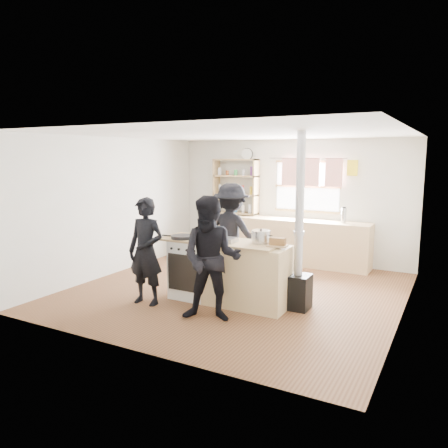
{
  "coord_description": "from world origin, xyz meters",
  "views": [
    {
      "loc": [
        3.07,
        -6.09,
        2.17
      ],
      "look_at": [
        -0.17,
        -0.1,
        1.1
      ],
      "focal_mm": 35.0,
      "sensor_mm": 36.0,
      "label": 1
    }
  ],
  "objects_px": {
    "roast_tray": "(225,239)",
    "person_far": "(231,233)",
    "skillet_greens": "(182,237)",
    "person_near_left": "(146,251)",
    "stockpot_counter": "(261,237)",
    "cooking_island": "(228,272)",
    "thermos": "(344,216)",
    "person_near_right": "(211,259)",
    "stockpot_stove": "(210,232)",
    "flue_heater": "(298,264)",
    "bread_board": "(278,243)"
  },
  "relations": [
    {
      "from": "skillet_greens",
      "to": "stockpot_stove",
      "type": "xyz_separation_m",
      "value": [
        0.32,
        0.27,
        0.06
      ]
    },
    {
      "from": "cooking_island",
      "to": "flue_heater",
      "type": "bearing_deg",
      "value": 13.32
    },
    {
      "from": "stockpot_stove",
      "to": "person_near_left",
      "type": "distance_m",
      "value": 1.01
    },
    {
      "from": "bread_board",
      "to": "stockpot_counter",
      "type": "bearing_deg",
      "value": 162.15
    },
    {
      "from": "skillet_greens",
      "to": "bread_board",
      "type": "bearing_deg",
      "value": 5.7
    },
    {
      "from": "flue_heater",
      "to": "stockpot_stove",
      "type": "bearing_deg",
      "value": -175.69
    },
    {
      "from": "skillet_greens",
      "to": "roast_tray",
      "type": "relative_size",
      "value": 1.1
    },
    {
      "from": "skillet_greens",
      "to": "thermos",
      "type": "bearing_deg",
      "value": 59.24
    },
    {
      "from": "skillet_greens",
      "to": "person_near_left",
      "type": "xyz_separation_m",
      "value": [
        -0.33,
        -0.46,
        -0.17
      ]
    },
    {
      "from": "thermos",
      "to": "flue_heater",
      "type": "height_order",
      "value": "flue_heater"
    },
    {
      "from": "cooking_island",
      "to": "roast_tray",
      "type": "bearing_deg",
      "value": -106.78
    },
    {
      "from": "skillet_greens",
      "to": "person_near_right",
      "type": "height_order",
      "value": "person_near_right"
    },
    {
      "from": "skillet_greens",
      "to": "stockpot_stove",
      "type": "height_order",
      "value": "stockpot_stove"
    },
    {
      "from": "person_near_left",
      "to": "skillet_greens",
      "type": "bearing_deg",
      "value": 52.32
    },
    {
      "from": "person_near_left",
      "to": "person_near_right",
      "type": "height_order",
      "value": "person_near_right"
    },
    {
      "from": "cooking_island",
      "to": "person_far",
      "type": "distance_m",
      "value": 1.13
    },
    {
      "from": "bread_board",
      "to": "person_far",
      "type": "distance_m",
      "value": 1.56
    },
    {
      "from": "skillet_greens",
      "to": "cooking_island",
      "type": "bearing_deg",
      "value": 11.4
    },
    {
      "from": "cooking_island",
      "to": "person_near_right",
      "type": "height_order",
      "value": "person_near_right"
    },
    {
      "from": "thermos",
      "to": "cooking_island",
      "type": "distance_m",
      "value": 3.01
    },
    {
      "from": "person_near_left",
      "to": "person_near_right",
      "type": "relative_size",
      "value": 0.95
    },
    {
      "from": "thermos",
      "to": "skillet_greens",
      "type": "relative_size",
      "value": 0.78
    },
    {
      "from": "skillet_greens",
      "to": "person_near_right",
      "type": "distance_m",
      "value": 1.03
    },
    {
      "from": "person_far",
      "to": "skillet_greens",
      "type": "bearing_deg",
      "value": 78.11
    },
    {
      "from": "cooking_island",
      "to": "bread_board",
      "type": "bearing_deg",
      "value": 0.32
    },
    {
      "from": "stockpot_counter",
      "to": "flue_heater",
      "type": "height_order",
      "value": "flue_heater"
    },
    {
      "from": "thermos",
      "to": "stockpot_counter",
      "type": "height_order",
      "value": "thermos"
    },
    {
      "from": "stockpot_counter",
      "to": "bread_board",
      "type": "height_order",
      "value": "stockpot_counter"
    },
    {
      "from": "cooking_island",
      "to": "person_far",
      "type": "relative_size",
      "value": 1.15
    },
    {
      "from": "thermos",
      "to": "stockpot_counter",
      "type": "distance_m",
      "value": 2.73
    },
    {
      "from": "skillet_greens",
      "to": "bread_board",
      "type": "relative_size",
      "value": 1.22
    },
    {
      "from": "bread_board",
      "to": "person_far",
      "type": "height_order",
      "value": "person_far"
    },
    {
      "from": "stockpot_stove",
      "to": "person_far",
      "type": "relative_size",
      "value": 0.15
    },
    {
      "from": "flue_heater",
      "to": "person_near_left",
      "type": "relative_size",
      "value": 1.59
    },
    {
      "from": "stockpot_stove",
      "to": "stockpot_counter",
      "type": "bearing_deg",
      "value": -2.14
    },
    {
      "from": "roast_tray",
      "to": "person_far",
      "type": "relative_size",
      "value": 0.2
    },
    {
      "from": "roast_tray",
      "to": "person_near_right",
      "type": "xyz_separation_m",
      "value": [
        0.15,
        -0.65,
        -0.14
      ]
    },
    {
      "from": "thermos",
      "to": "stockpot_counter",
      "type": "xyz_separation_m",
      "value": [
        -0.55,
        -2.67,
        -0.02
      ]
    },
    {
      "from": "roast_tray",
      "to": "stockpot_counter",
      "type": "height_order",
      "value": "stockpot_counter"
    },
    {
      "from": "cooking_island",
      "to": "person_near_left",
      "type": "height_order",
      "value": "person_near_left"
    },
    {
      "from": "cooking_island",
      "to": "stockpot_counter",
      "type": "bearing_deg",
      "value": 11.65
    },
    {
      "from": "roast_tray",
      "to": "stockpot_stove",
      "type": "xyz_separation_m",
      "value": [
        -0.37,
        0.2,
        0.05
      ]
    },
    {
      "from": "stockpot_counter",
      "to": "flue_heater",
      "type": "bearing_deg",
      "value": 14.83
    },
    {
      "from": "skillet_greens",
      "to": "stockpot_counter",
      "type": "distance_m",
      "value": 1.21
    },
    {
      "from": "cooking_island",
      "to": "person_near_right",
      "type": "relative_size",
      "value": 1.19
    },
    {
      "from": "person_near_left",
      "to": "thermos",
      "type": "bearing_deg",
      "value": 56.2
    },
    {
      "from": "flue_heater",
      "to": "person_near_left",
      "type": "height_order",
      "value": "flue_heater"
    },
    {
      "from": "stockpot_counter",
      "to": "cooking_island",
      "type": "bearing_deg",
      "value": -168.35
    },
    {
      "from": "flue_heater",
      "to": "person_near_left",
      "type": "distance_m",
      "value": 2.2
    },
    {
      "from": "cooking_island",
      "to": "stockpot_counter",
      "type": "xyz_separation_m",
      "value": [
        0.48,
        0.1,
        0.56
      ]
    }
  ]
}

